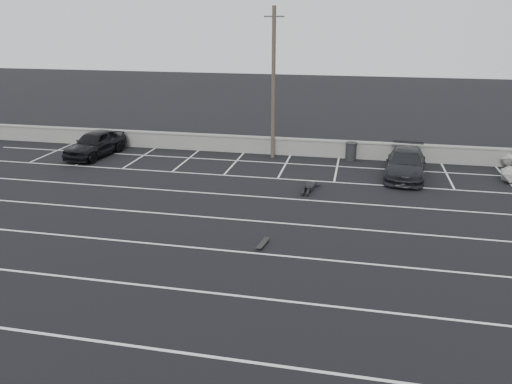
% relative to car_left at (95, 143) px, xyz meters
% --- Properties ---
extents(ground, '(120.00, 120.00, 0.00)m').
position_rel_car_left_xyz_m(ground, '(10.82, -11.27, -0.80)').
color(ground, black).
rests_on(ground, ground).
extents(seawall, '(50.00, 0.45, 1.06)m').
position_rel_car_left_xyz_m(seawall, '(10.82, 2.73, -0.25)').
color(seawall, gray).
rests_on(seawall, ground).
extents(stall_lines, '(36.00, 20.05, 0.01)m').
position_rel_car_left_xyz_m(stall_lines, '(10.74, -6.86, -0.79)').
color(stall_lines, silver).
rests_on(stall_lines, ground).
extents(car_left, '(2.44, 4.86, 1.59)m').
position_rel_car_left_xyz_m(car_left, '(0.00, 0.00, 0.00)').
color(car_left, black).
rests_on(car_left, ground).
extents(car_right, '(2.56, 5.20, 1.45)m').
position_rel_car_left_xyz_m(car_right, '(18.50, -0.50, -0.07)').
color(car_right, black).
rests_on(car_right, ground).
extents(utility_pole, '(1.17, 0.23, 8.80)m').
position_rel_car_left_xyz_m(utility_pole, '(10.80, 1.93, 3.66)').
color(utility_pole, '#4C4238').
rests_on(utility_pole, ground).
extents(trash_bin, '(0.84, 0.84, 1.08)m').
position_rel_car_left_xyz_m(trash_bin, '(15.54, 2.31, -0.25)').
color(trash_bin, black).
rests_on(trash_bin, ground).
extents(person, '(1.56, 2.69, 0.49)m').
position_rel_car_left_xyz_m(person, '(13.70, -3.53, -0.55)').
color(person, black).
rests_on(person, ground).
extents(skateboard, '(0.34, 0.87, 0.10)m').
position_rel_car_left_xyz_m(skateboard, '(12.63, -10.57, -0.72)').
color(skateboard, black).
rests_on(skateboard, ground).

